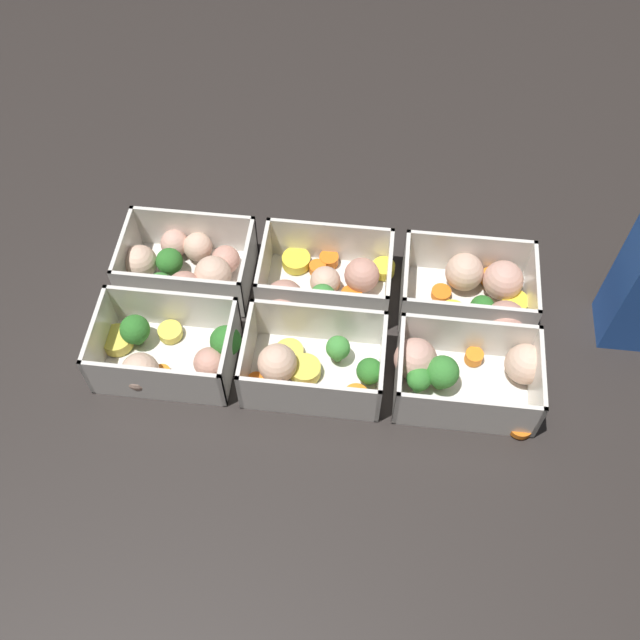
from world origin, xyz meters
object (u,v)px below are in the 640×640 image
at_px(container_near_right, 462,372).
at_px(container_far_left, 186,266).
at_px(container_near_left, 167,351).
at_px(container_far_center, 324,283).
at_px(container_near_center, 310,365).
at_px(container_far_right, 481,293).

height_order(container_near_right, container_far_left, same).
relative_size(container_near_left, container_far_center, 1.07).
height_order(container_near_center, container_far_center, same).
bearing_deg(container_far_center, container_near_center, -91.16).
relative_size(container_near_right, container_far_left, 1.12).
height_order(container_near_left, container_far_left, same).
height_order(container_far_left, container_far_center, same).
distance_m(container_near_left, container_far_center, 0.21).
bearing_deg(container_far_center, container_far_left, 177.99).
distance_m(container_near_right, container_far_left, 0.37).
relative_size(container_near_right, container_far_right, 1.16).
bearing_deg(container_near_right, container_far_right, 78.85).
relative_size(container_near_center, container_near_right, 0.85).
bearing_deg(container_far_right, container_near_left, -161.23).
distance_m(container_near_center, container_far_left, 0.22).
bearing_deg(container_near_right, container_far_left, 161.47).
bearing_deg(container_near_center, container_near_right, 2.83).
relative_size(container_near_right, container_far_center, 1.13).
bearing_deg(container_far_center, container_near_right, -32.70).
bearing_deg(container_near_right, container_far_center, 147.30).
distance_m(container_near_center, container_near_right, 0.18).
bearing_deg(container_near_left, container_far_left, 91.86).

